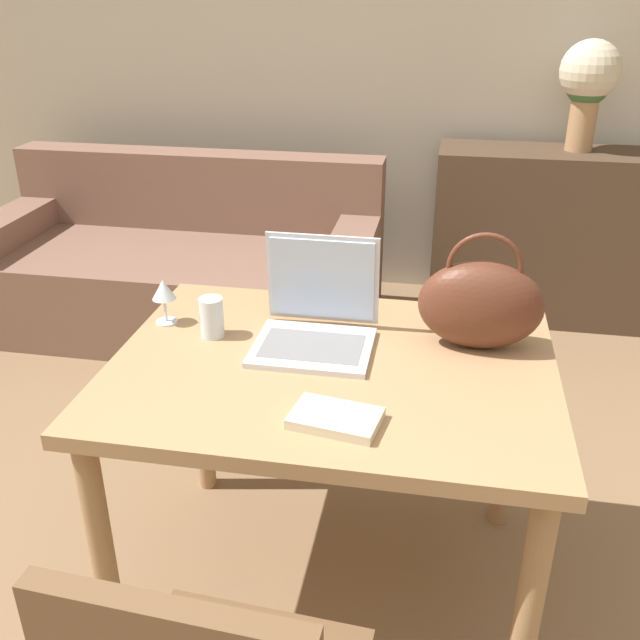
# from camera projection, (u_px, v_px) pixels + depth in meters

# --- Properties ---
(wall_back) EXTENTS (10.00, 0.06, 2.70)m
(wall_back) POSITION_uv_depth(u_px,v_px,m) (418.00, 39.00, 3.66)
(wall_back) COLOR #BCB29E
(wall_back) RESTS_ON ground_plane
(dining_table) EXTENTS (1.13, 0.85, 0.75)m
(dining_table) POSITION_uv_depth(u_px,v_px,m) (332.00, 396.00, 1.86)
(dining_table) COLOR #A87F56
(dining_table) RESTS_ON ground_plane
(couch) EXTENTS (1.96, 0.91, 0.82)m
(couch) POSITION_uv_depth(u_px,v_px,m) (184.00, 270.00, 3.65)
(couch) COLOR #7F5B4C
(couch) RESTS_ON ground_plane
(sideboard) EXTENTS (1.29, 0.40, 0.88)m
(sideboard) POSITION_uv_depth(u_px,v_px,m) (561.00, 237.00, 3.65)
(sideboard) COLOR #4C3828
(sideboard) RESTS_ON ground_plane
(laptop) EXTENTS (0.31, 0.29, 0.27)m
(laptop) POSITION_uv_depth(u_px,v_px,m) (317.00, 315.00, 1.91)
(laptop) COLOR silver
(laptop) RESTS_ON dining_table
(drinking_glass) EXTENTS (0.07, 0.07, 0.11)m
(drinking_glass) POSITION_uv_depth(u_px,v_px,m) (212.00, 317.00, 1.94)
(drinking_glass) COLOR silver
(drinking_glass) RESTS_ON dining_table
(wine_glass) EXTENTS (0.07, 0.07, 0.13)m
(wine_glass) POSITION_uv_depth(u_px,v_px,m) (164.00, 292.00, 1.99)
(wine_glass) COLOR silver
(wine_glass) RESTS_ON dining_table
(handbag) EXTENTS (0.32, 0.15, 0.32)m
(handbag) POSITION_uv_depth(u_px,v_px,m) (481.00, 304.00, 1.85)
(handbag) COLOR #592D1E
(handbag) RESTS_ON dining_table
(flower_vase) EXTENTS (0.28, 0.28, 0.51)m
(flower_vase) POSITION_uv_depth(u_px,v_px,m) (589.00, 80.00, 3.33)
(flower_vase) COLOR tan
(flower_vase) RESTS_ON sideboard
(book) EXTENTS (0.21, 0.15, 0.02)m
(book) POSITION_uv_depth(u_px,v_px,m) (336.00, 418.00, 1.57)
(book) COLOR beige
(book) RESTS_ON dining_table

